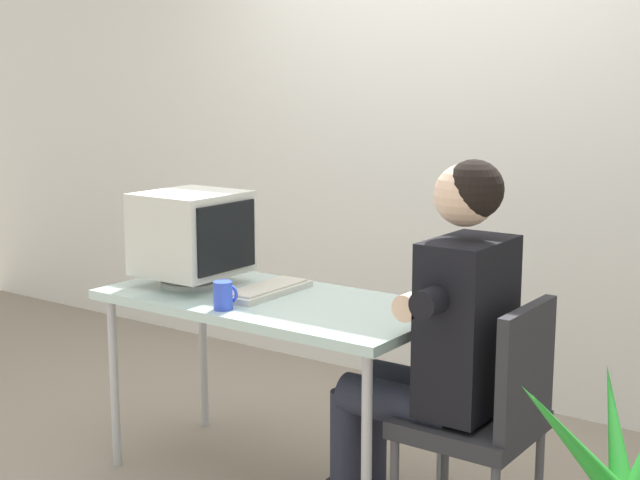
# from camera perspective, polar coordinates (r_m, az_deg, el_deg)

# --- Properties ---
(ground_plane) EXTENTS (12.00, 12.00, 0.00)m
(ground_plane) POSITION_cam_1_polar(r_m,az_deg,el_deg) (3.74, -3.00, -14.87)
(ground_plane) COLOR gray
(wall_back) EXTENTS (8.00, 0.10, 3.00)m
(wall_back) POSITION_cam_1_polar(r_m,az_deg,el_deg) (4.43, 11.46, 8.94)
(wall_back) COLOR silver
(wall_back) RESTS_ON ground_plane
(desk) EXTENTS (1.34, 0.65, 0.75)m
(desk) POSITION_cam_1_polar(r_m,az_deg,el_deg) (3.50, -3.10, -4.56)
(desk) COLOR #B7B7BC
(desk) RESTS_ON ground_plane
(crt_monitor) EXTENTS (0.38, 0.39, 0.38)m
(crt_monitor) POSITION_cam_1_polar(r_m,az_deg,el_deg) (3.69, -8.06, 0.36)
(crt_monitor) COLOR silver
(crt_monitor) RESTS_ON desk
(keyboard) EXTENTS (0.16, 0.41, 0.03)m
(keyboard) POSITION_cam_1_polar(r_m,az_deg,el_deg) (3.54, -3.39, -3.17)
(keyboard) COLOR silver
(keyboard) RESTS_ON desk
(office_chair) EXTENTS (0.42, 0.42, 0.88)m
(office_chair) POSITION_cam_1_polar(r_m,az_deg,el_deg) (3.07, 10.54, -10.61)
(office_chair) COLOR #4C4C51
(office_chair) RESTS_ON ground_plane
(person_seated) EXTENTS (0.71, 0.55, 1.33)m
(person_seated) POSITION_cam_1_polar(r_m,az_deg,el_deg) (3.08, 7.47, -6.08)
(person_seated) COLOR black
(person_seated) RESTS_ON ground_plane
(desk_mug) EXTENTS (0.07, 0.08, 0.10)m
(desk_mug) POSITION_cam_1_polar(r_m,az_deg,el_deg) (3.32, -6.10, -3.49)
(desk_mug) COLOR blue
(desk_mug) RESTS_ON desk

